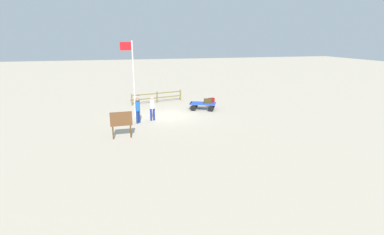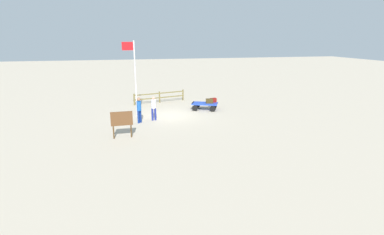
{
  "view_description": "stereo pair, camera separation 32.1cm",
  "coord_description": "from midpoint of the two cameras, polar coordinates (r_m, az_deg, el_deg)",
  "views": [
    {
      "loc": [
        3.64,
        21.39,
        5.64
      ],
      "look_at": [
        -0.32,
        6.0,
        1.39
      ],
      "focal_mm": 28.08,
      "sensor_mm": 36.0,
      "label": 1
    },
    {
      "loc": [
        3.33,
        21.46,
        5.64
      ],
      "look_at": [
        -0.32,
        6.0,
        1.39
      ],
      "focal_mm": 28.08,
      "sensor_mm": 36.0,
      "label": 2
    }
  ],
  "objects": [
    {
      "name": "flagpole",
      "position": [
        22.06,
        -10.56,
        8.35
      ],
      "size": [
        0.89,
        0.21,
        5.44
      ],
      "color": "silver",
      "rests_on": "ground"
    },
    {
      "name": "luggage_cart",
      "position": [
        24.1,
        2.76,
        2.46
      ],
      "size": [
        2.26,
        1.83,
        0.56
      ],
      "color": "blue",
      "rests_on": "ground"
    },
    {
      "name": "suitcase_navy",
      "position": [
        24.35,
        4.45,
        3.3
      ],
      "size": [
        0.51,
        0.38,
        0.34
      ],
      "color": "maroon",
      "rests_on": "luggage_cart"
    },
    {
      "name": "worker_trailing",
      "position": [
        21.03,
        -6.87,
        2.01
      ],
      "size": [
        0.34,
        0.32,
        1.69
      ],
      "color": "navy",
      "rests_on": "ground"
    },
    {
      "name": "suitcase_olive",
      "position": [
        23.98,
        3.72,
        3.15
      ],
      "size": [
        0.6,
        0.41,
        0.36
      ],
      "color": "#3F3215",
      "rests_on": "luggage_cart"
    },
    {
      "name": "wooden_fence",
      "position": [
        26.83,
        -5.85,
        4.05
      ],
      "size": [
        4.6,
        1.25,
        1.0
      ],
      "color": "brown",
      "rests_on": "ground"
    },
    {
      "name": "signboard",
      "position": [
        17.55,
        -12.68,
        -0.54
      ],
      "size": [
        1.24,
        0.11,
        1.57
      ],
      "color": "#4C3319",
      "rests_on": "ground"
    },
    {
      "name": "worker_lead",
      "position": [
        20.51,
        -9.58,
        1.75
      ],
      "size": [
        0.42,
        0.42,
        1.76
      ],
      "color": "navy",
      "rests_on": "ground"
    },
    {
      "name": "ground_plane",
      "position": [
        22.43,
        -3.9,
        0.38
      ],
      "size": [
        120.0,
        120.0,
        0.0
      ],
      "primitive_type": "plane",
      "color": "#BCAD96"
    }
  ]
}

